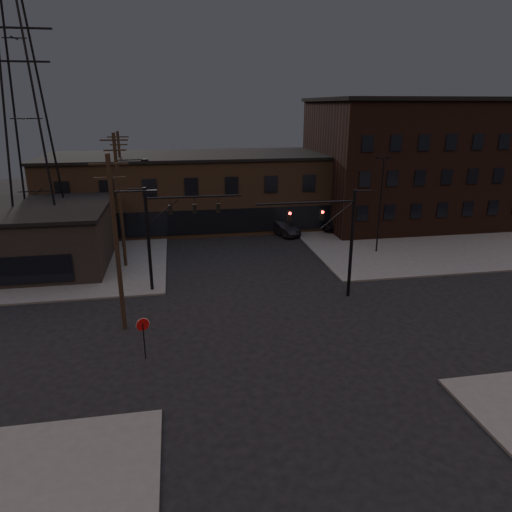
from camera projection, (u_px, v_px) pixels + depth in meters
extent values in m
plane|color=black|center=(276.00, 330.00, 28.92)|extent=(140.00, 140.00, 0.00)
cube|color=#474744|center=(420.00, 227.00, 53.11)|extent=(30.00, 30.00, 0.15)
cube|color=#474744|center=(15.00, 247.00, 45.81)|extent=(30.00, 30.00, 0.15)
cube|color=#493727|center=(226.00, 190.00, 53.83)|extent=(40.00, 12.00, 8.00)
cube|color=black|center=(409.00, 163.00, 54.67)|extent=(22.00, 16.00, 14.00)
cube|color=black|center=(13.00, 239.00, 39.77)|extent=(16.00, 12.00, 5.00)
cylinder|color=black|center=(351.00, 245.00, 32.95)|extent=(0.24, 0.24, 8.00)
cylinder|color=black|center=(306.00, 203.00, 31.36)|extent=(7.00, 0.14, 0.14)
cube|color=#FF140C|center=(322.00, 215.00, 31.83)|extent=(0.28, 0.22, 0.70)
cube|color=#FF140C|center=(289.00, 216.00, 31.45)|extent=(0.28, 0.22, 0.70)
cylinder|color=black|center=(149.00, 241.00, 33.81)|extent=(0.24, 0.24, 8.00)
cylinder|color=black|center=(194.00, 197.00, 33.38)|extent=(7.00, 0.14, 0.14)
cube|color=black|center=(171.00, 210.00, 33.38)|extent=(0.28, 0.22, 0.70)
cube|color=black|center=(195.00, 209.00, 33.67)|extent=(0.28, 0.22, 0.70)
cube|color=black|center=(218.00, 208.00, 33.96)|extent=(0.28, 0.22, 0.70)
cylinder|color=black|center=(144.00, 341.00, 25.38)|extent=(0.06, 0.06, 2.20)
cylinder|color=maroon|center=(143.00, 325.00, 25.08)|extent=(0.72, 0.33, 0.76)
cylinder|color=black|center=(117.00, 246.00, 27.48)|extent=(0.28, 0.28, 11.00)
cube|color=black|center=(108.00, 164.00, 25.94)|extent=(2.20, 0.12, 0.12)
cube|color=black|center=(110.00, 178.00, 26.19)|extent=(1.80, 0.12, 0.12)
cube|color=black|center=(152.00, 192.00, 26.84)|extent=(0.60, 0.25, 0.18)
cylinder|color=black|center=(120.00, 203.00, 38.45)|extent=(0.28, 0.28, 11.50)
cube|color=black|center=(114.00, 140.00, 36.83)|extent=(2.20, 0.12, 0.12)
cube|color=black|center=(115.00, 150.00, 37.08)|extent=(1.80, 0.12, 0.12)
cube|color=black|center=(145.00, 160.00, 37.73)|extent=(0.60, 0.25, 0.18)
cylinder|color=black|center=(122.00, 183.00, 49.58)|extent=(0.28, 0.28, 11.00)
cube|color=black|center=(118.00, 137.00, 48.04)|extent=(2.20, 0.12, 0.12)
cube|color=black|center=(119.00, 145.00, 48.29)|extent=(1.80, 0.12, 0.12)
cylinder|color=black|center=(380.00, 207.00, 42.75)|extent=(0.14, 0.14, 9.00)
cube|color=black|center=(379.00, 158.00, 41.23)|extent=(0.50, 0.28, 0.18)
cube|color=black|center=(389.00, 158.00, 41.40)|extent=(0.50, 0.28, 0.18)
cylinder|color=black|center=(413.00, 195.00, 48.41)|extent=(0.14, 0.14, 9.00)
cube|color=black|center=(413.00, 151.00, 46.90)|extent=(0.50, 0.28, 0.18)
cube|color=black|center=(422.00, 151.00, 47.06)|extent=(0.50, 0.28, 0.18)
imported|color=black|center=(343.00, 224.00, 50.90)|extent=(4.61, 1.90, 1.56)
imported|color=silver|center=(404.00, 225.00, 51.27)|extent=(4.48, 3.34, 1.21)
imported|color=black|center=(282.00, 228.00, 50.05)|extent=(3.37, 5.03, 1.57)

